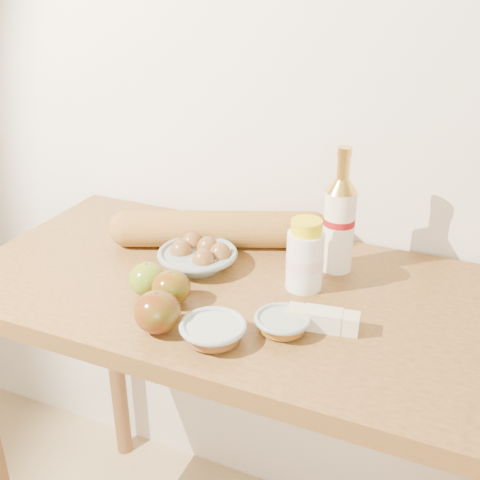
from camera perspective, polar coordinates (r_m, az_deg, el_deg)
name	(u,v)px	position (r m, az deg, el deg)	size (l,w,h in m)	color
back_wall	(305,63)	(1.40, 6.21, 16.37)	(3.50, 0.02, 2.60)	silver
table	(246,336)	(1.31, 0.54, -9.10)	(1.20, 0.60, 0.90)	olive
bourbon_bottle	(339,222)	(1.28, 9.38, 1.72)	(0.09, 0.09, 0.27)	silver
cream_bottle	(305,257)	(1.22, 6.18, -1.60)	(0.10, 0.10, 0.15)	white
egg_bowl	(199,256)	(1.31, -3.94, -1.56)	(0.22, 0.22, 0.06)	gray
baguette	(219,229)	(1.39, -1.99, 1.05)	(0.51, 0.28, 0.09)	#B07E35
apple_yellowgreen	(147,279)	(1.22, -8.77, -3.67)	(0.09, 0.09, 0.07)	olive
apple_redgreen_front	(158,312)	(1.10, -7.83, -6.76)	(0.09, 0.09, 0.08)	maroon
apple_redgreen_right	(171,288)	(1.18, -6.55, -4.52)	(0.09, 0.09, 0.07)	maroon
sugar_bowl	(213,331)	(1.08, -2.57, -8.60)	(0.15, 0.15, 0.03)	#99A6A1
syrup_bowl	(282,323)	(1.10, 4.04, -7.84)	(0.14, 0.14, 0.03)	#8E9B96
butter_stick	(323,320)	(1.12, 7.89, -7.49)	(0.13, 0.05, 0.04)	beige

